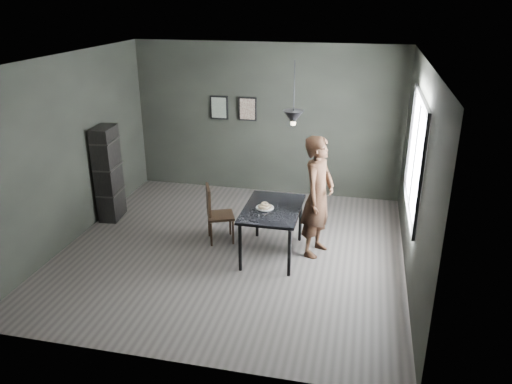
% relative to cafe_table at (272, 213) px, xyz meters
% --- Properties ---
extents(ground, '(5.00, 5.00, 0.00)m').
position_rel_cafe_table_xyz_m(ground, '(-0.60, 0.00, -0.67)').
color(ground, '#332F2C').
rests_on(ground, ground).
extents(back_wall, '(5.00, 0.10, 2.80)m').
position_rel_cafe_table_xyz_m(back_wall, '(-0.60, 2.50, 0.73)').
color(back_wall, black).
rests_on(back_wall, ground).
extents(ceiling, '(5.00, 5.00, 0.02)m').
position_rel_cafe_table_xyz_m(ceiling, '(-0.60, 0.00, 2.13)').
color(ceiling, silver).
rests_on(ceiling, ground).
extents(window_assembly, '(0.04, 1.96, 1.56)m').
position_rel_cafe_table_xyz_m(window_assembly, '(1.87, 0.20, 0.93)').
color(window_assembly, white).
rests_on(window_assembly, ground).
extents(cafe_table, '(0.80, 1.20, 0.75)m').
position_rel_cafe_table_xyz_m(cafe_table, '(0.00, 0.00, 0.00)').
color(cafe_table, black).
rests_on(cafe_table, ground).
extents(white_plate, '(0.23, 0.23, 0.01)m').
position_rel_cafe_table_xyz_m(white_plate, '(-0.10, -0.05, 0.08)').
color(white_plate, white).
rests_on(white_plate, cafe_table).
extents(donut_pile, '(0.19, 0.19, 0.08)m').
position_rel_cafe_table_xyz_m(donut_pile, '(-0.10, -0.05, 0.12)').
color(donut_pile, beige).
rests_on(donut_pile, white_plate).
extents(woman, '(0.60, 0.75, 1.78)m').
position_rel_cafe_table_xyz_m(woman, '(0.62, 0.21, 0.22)').
color(woman, black).
rests_on(woman, ground).
extents(wood_chair, '(0.51, 0.51, 0.90)m').
position_rel_cafe_table_xyz_m(wood_chair, '(-0.93, 0.25, -0.16)').
color(wood_chair, black).
rests_on(wood_chair, ground).
extents(shelf_unit, '(0.35, 0.56, 1.59)m').
position_rel_cafe_table_xyz_m(shelf_unit, '(-2.92, 0.70, 0.12)').
color(shelf_unit, black).
rests_on(shelf_unit, ground).
extents(pendant_lamp, '(0.28, 0.28, 0.86)m').
position_rel_cafe_table_xyz_m(pendant_lamp, '(0.25, 0.10, 1.38)').
color(pendant_lamp, black).
rests_on(pendant_lamp, ground).
extents(framed_print_left, '(0.34, 0.04, 0.44)m').
position_rel_cafe_table_xyz_m(framed_print_left, '(-1.50, 2.47, 0.93)').
color(framed_print_left, black).
rests_on(framed_print_left, ground).
extents(framed_print_right, '(0.34, 0.04, 0.44)m').
position_rel_cafe_table_xyz_m(framed_print_right, '(-0.95, 2.47, 0.93)').
color(framed_print_right, black).
rests_on(framed_print_right, ground).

